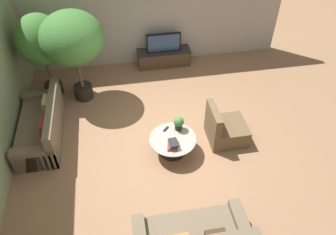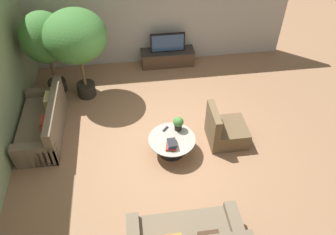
# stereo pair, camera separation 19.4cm
# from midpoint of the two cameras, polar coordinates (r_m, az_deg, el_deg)

# --- Properties ---
(ground_plane) EXTENTS (24.00, 24.00, 0.00)m
(ground_plane) POSITION_cam_midpoint_polar(r_m,az_deg,el_deg) (7.15, -0.71, -3.91)
(ground_plane) COLOR #8C6647
(back_wall_stone) EXTENTS (7.40, 0.12, 3.00)m
(back_wall_stone) POSITION_cam_midpoint_polar(r_m,az_deg,el_deg) (8.95, -4.42, 18.18)
(back_wall_stone) COLOR #A39E93
(back_wall_stone) RESTS_ON ground
(media_console) EXTENTS (1.47, 0.50, 0.43)m
(media_console) POSITION_cam_midpoint_polar(r_m,az_deg,el_deg) (9.32, -1.35, 10.44)
(media_console) COLOR #473323
(media_console) RESTS_ON ground
(television) EXTENTS (0.94, 0.13, 0.52)m
(television) POSITION_cam_midpoint_polar(r_m,az_deg,el_deg) (9.08, -1.39, 12.90)
(television) COLOR black
(television) RESTS_ON media_console
(coffee_table) EXTENTS (0.96, 0.96, 0.40)m
(coffee_table) POSITION_cam_midpoint_polar(r_m,az_deg,el_deg) (6.71, -0.01, -4.41)
(coffee_table) COLOR black
(coffee_table) RESTS_ON ground
(couch_by_wall) EXTENTS (0.84, 1.97, 0.84)m
(couch_by_wall) POSITION_cam_midpoint_polar(r_m,az_deg,el_deg) (7.57, -21.73, -1.54)
(couch_by_wall) COLOR brown
(couch_by_wall) RESTS_ON ground
(armchair_wicker) EXTENTS (0.80, 0.76, 0.86)m
(armchair_wicker) POSITION_cam_midpoint_polar(r_m,az_deg,el_deg) (7.08, 9.07, -2.03)
(armchair_wicker) COLOR brown
(armchair_wicker) RESTS_ON ground
(potted_palm_tall) EXTENTS (1.08, 1.08, 2.11)m
(potted_palm_tall) POSITION_cam_midpoint_polar(r_m,az_deg,el_deg) (8.12, -21.97, 12.05)
(potted_palm_tall) COLOR black
(potted_palm_tall) RESTS_ON ground
(potted_palm_corner) EXTENTS (1.40, 1.40, 2.24)m
(potted_palm_corner) POSITION_cam_midpoint_polar(r_m,az_deg,el_deg) (7.65, -17.04, 12.84)
(potted_palm_corner) COLOR black
(potted_palm_corner) RESTS_ON ground
(potted_plant_tabletop) EXTENTS (0.21, 0.21, 0.32)m
(potted_plant_tabletop) POSITION_cam_midpoint_polar(r_m,az_deg,el_deg) (6.69, 1.04, -0.94)
(potted_plant_tabletop) COLOR black
(potted_plant_tabletop) RESTS_ON coffee_table
(book_stack) EXTENTS (0.26, 0.31, 0.13)m
(book_stack) POSITION_cam_midpoint_polar(r_m,az_deg,el_deg) (6.44, -0.02, -4.68)
(book_stack) COLOR gold
(book_stack) RESTS_ON coffee_table
(remote_black) EXTENTS (0.14, 0.14, 0.02)m
(remote_black) POSITION_cam_midpoint_polar(r_m,az_deg,el_deg) (6.80, -1.19, -2.02)
(remote_black) COLOR black
(remote_black) RESTS_ON coffee_table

